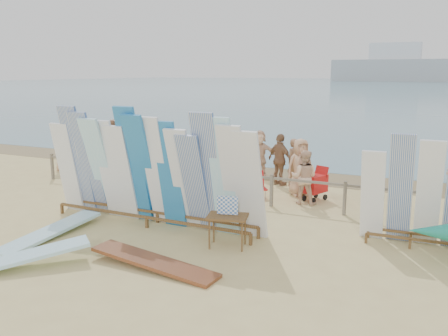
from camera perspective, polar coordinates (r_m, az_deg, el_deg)
The scene contains 24 objects.
ground at distance 11.55m, azimuth -8.84°, elevation -7.14°, with size 160.00×160.00×0.00m, color #D3BF7A.
ocean at distance 137.26m, azimuth 22.59°, elevation 9.14°, with size 320.00×240.00×0.02m, color slate.
wet_sand_strip at distance 17.77m, azimuth 4.08°, elevation -0.42°, with size 40.00×2.60×0.01m, color olive.
distant_ship at distance 189.94m, azimuth 19.79°, elevation 11.37°, with size 45.00×8.00×14.00m.
fence at distance 13.88m, azimuth -2.07°, elevation -1.13°, with size 12.08×0.08×0.90m.
main_surfboard_rack at distance 11.43m, azimuth -8.82°, elevation -0.65°, with size 5.76×0.97×2.89m.
side_surfboard_rack at distance 10.74m, azimuth 21.99°, elevation -3.13°, with size 2.18×0.73×2.45m.
vendor_table at distance 10.13m, azimuth 0.42°, elevation -7.49°, with size 0.96×0.78×1.12m.
flat_board_b at distance 9.98m, azimuth -23.67°, elevation -11.08°, with size 0.56×2.70×0.07m, color #91D4E8.
flat_board_a at distance 11.54m, azimuth -20.14°, elevation -7.76°, with size 0.56×2.70×0.07m, color #91D4E8.
flat_board_c at distance 9.32m, azimuth -8.42°, elevation -11.80°, with size 0.56×2.70×0.07m, color brown.
beach_chair_left at distance 14.85m, azimuth -2.51°, elevation -1.88°, with size 0.70×0.70×0.79m.
beach_chair_right at distance 14.05m, azimuth 4.01°, elevation -2.68°, with size 0.70×0.70×0.78m.
stroller at distance 13.92m, azimuth 10.93°, elevation -2.30°, with size 0.73×0.85×0.98m.
beachgoer_6 at distance 14.34m, azimuth 9.16°, elevation 0.09°, with size 0.84×0.40×1.73m, color tan.
beachgoer_4 at distance 15.55m, azimuth 6.76°, elevation 1.00°, with size 1.00×0.43×1.70m, color #8C6042.
beachgoer_3 at distance 16.74m, azimuth -2.40°, elevation 1.67°, with size 1.04×0.43×1.61m, color tan.
beachgoer_0 at distance 18.72m, azimuth -18.91°, elevation 2.04°, with size 0.77×0.37×1.57m, color tan.
beachgoer_extra_1 at distance 18.78m, azimuth -13.16°, elevation 2.82°, with size 1.08×0.47×1.85m, color #8C6042.
beachgoer_11 at distance 19.46m, azimuth -12.99°, elevation 3.10°, with size 1.70×0.55×1.84m, color beige.
beachgoer_1 at distance 17.32m, azimuth -3.65°, elevation 2.07°, with size 0.61×0.33×1.66m, color #8C6042.
beachgoer_7 at distance 15.52m, azimuth 8.49°, elevation 0.65°, with size 0.57×0.31×1.55m, color #8C6042.
beachgoer_8 at distance 13.43m, azimuth 9.60°, elevation -1.11°, with size 0.75×0.36×1.54m, color beige.
beachgoer_5 at distance 16.92m, azimuth 4.26°, elevation 1.79°, with size 1.52×0.49×1.64m, color beige.
Camera 1 is at (6.14, -9.07, 3.67)m, focal length 38.00 mm.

